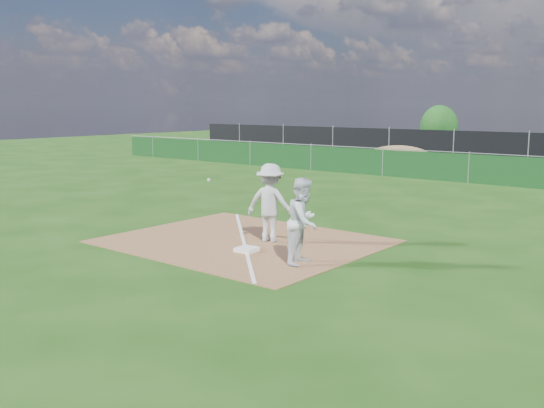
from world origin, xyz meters
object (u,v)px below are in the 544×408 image
(play_at_first, at_px, (270,203))
(runner, at_px, (304,221))
(first_base, at_px, (247,249))
(tree_left, at_px, (439,127))
(car_mid, at_px, (514,147))
(car_left, at_px, (439,143))

(play_at_first, height_order, runner, play_at_first)
(first_base, distance_m, tree_left, 33.64)
(tree_left, bearing_deg, car_mid, -34.41)
(runner, height_order, car_left, runner)
(first_base, xyz_separation_m, tree_left, (-9.79, 32.15, 1.57))
(car_left, height_order, car_mid, car_left)
(runner, bearing_deg, car_mid, -3.09)
(runner, height_order, car_mid, runner)
(car_left, xyz_separation_m, tree_left, (-2.11, 4.70, 0.86))
(play_at_first, bearing_deg, car_mid, 95.92)
(car_left, relative_size, car_mid, 1.05)
(first_base, relative_size, runner, 0.24)
(runner, height_order, tree_left, tree_left)
(first_base, bearing_deg, play_at_first, 101.83)
(first_base, distance_m, runner, 1.75)
(first_base, xyz_separation_m, play_at_first, (-0.23, 1.11, 0.88))
(play_at_first, distance_m, tree_left, 32.48)
(first_base, relative_size, play_at_first, 0.18)
(runner, bearing_deg, first_base, 77.73)
(first_base, distance_m, play_at_first, 1.44)
(play_at_first, height_order, car_mid, play_at_first)
(runner, relative_size, tree_left, 0.56)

